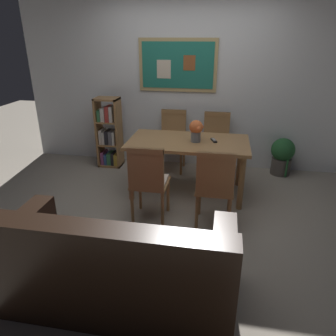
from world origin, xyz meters
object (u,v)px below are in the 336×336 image
object	(u,v)px
dining_chair_far_right	(216,138)
flower_vase	(196,130)
dining_chair_near_left	(148,178)
leather_couch	(116,267)
potted_ivy	(282,155)
dining_chair_near_right	(215,183)
tv_remote	(214,140)
dining_chair_far_left	(173,135)
dining_table	(188,148)
bookshelf	(109,135)

from	to	relation	value
dining_chair_far_right	flower_vase	distance (m)	0.88
dining_chair_near_left	leather_couch	distance (m)	1.19
potted_ivy	flower_vase	xyz separation A→B (m)	(-1.23, -0.86, 0.58)
dining_chair_near_right	dining_chair_far_right	bearing A→B (deg)	91.95
dining_chair_near_left	tv_remote	bearing A→B (deg)	52.05
dining_chair_far_left	leather_couch	world-z (taller)	dining_chair_far_left
dining_table	flower_vase	bearing A→B (deg)	-9.44
dining_chair_far_right	dining_table	bearing A→B (deg)	-113.24
dining_chair_near_left	potted_ivy	distance (m)	2.34
dining_chair_far_left	bookshelf	size ratio (longest dim) A/B	0.84
dining_chair_far_left	bookshelf	bearing A→B (deg)	-176.11
dining_chair_near_left	dining_chair_near_right	size ratio (longest dim) A/B	1.00
dining_chair_near_right	tv_remote	xyz separation A→B (m)	(-0.06, 0.84, 0.20)
leather_couch	potted_ivy	size ratio (longest dim) A/B	3.21
bookshelf	leather_couch	bearing A→B (deg)	-69.29
dining_table	flower_vase	size ratio (longest dim) A/B	5.57
dining_table	leather_couch	distance (m)	2.02
dining_table	flower_vase	world-z (taller)	flower_vase
tv_remote	potted_ivy	bearing A→B (deg)	38.70
dining_chair_far_left	flower_vase	world-z (taller)	flower_vase
dining_chair_far_left	bookshelf	xyz separation A→B (m)	(-1.00, -0.07, -0.03)
dining_chair_near_right	bookshelf	bearing A→B (deg)	138.24
dining_chair_far_left	dining_table	bearing A→B (deg)	-67.27
flower_vase	tv_remote	distance (m)	0.27
dining_table	bookshelf	bearing A→B (deg)	151.34
dining_table	leather_couch	size ratio (longest dim) A/B	0.84
bookshelf	tv_remote	world-z (taller)	bookshelf
dining_chair_far_left	dining_chair_near_right	world-z (taller)	same
dining_chair_near_right	bookshelf	distance (m)	2.30
dining_table	dining_chair_near_right	size ratio (longest dim) A/B	1.67
potted_ivy	dining_chair_near_left	bearing A→B (deg)	-135.27
dining_chair_far_left	dining_chair_near_right	xyz separation A→B (m)	(0.71, -1.60, 0.00)
dining_table	dining_chair_far_right	xyz separation A→B (m)	(0.33, 0.76, -0.09)
dining_chair_near_left	dining_table	bearing A→B (deg)	67.18
dining_chair_far_right	flower_vase	size ratio (longest dim) A/B	3.34
flower_vase	dining_chair_far_left	bearing A→B (deg)	117.80
dining_chair_near_right	potted_ivy	world-z (taller)	dining_chair_near_right
dining_chair_far_left	dining_chair_near_left	bearing A→B (deg)	-89.97
dining_chair_far_left	potted_ivy	xyz separation A→B (m)	(1.66, 0.05, -0.24)
dining_table	leather_couch	xyz separation A→B (m)	(-0.32, -1.97, -0.31)
tv_remote	dining_chair_far_right	bearing A→B (deg)	89.33
bookshelf	potted_ivy	size ratio (longest dim) A/B	1.94
dining_chair_near_left	bookshelf	size ratio (longest dim) A/B	0.84
dining_table	potted_ivy	xyz separation A→B (m)	(1.32, 0.85, -0.33)
dining_chair_near_left	bookshelf	world-z (taller)	bookshelf
bookshelf	potted_ivy	world-z (taller)	bookshelf
bookshelf	tv_remote	size ratio (longest dim) A/B	6.72
dining_chair_far_right	flower_vase	world-z (taller)	flower_vase
dining_chair_near_right	potted_ivy	xyz separation A→B (m)	(0.94, 1.65, -0.24)
tv_remote	dining_chair_near_left	bearing A→B (deg)	-127.95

